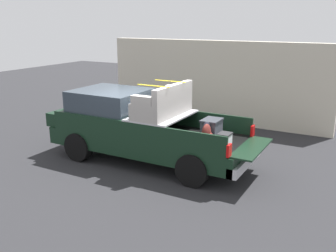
# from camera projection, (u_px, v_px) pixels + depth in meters

# --- Properties ---
(ground_plane) EXTENTS (40.00, 40.00, 0.00)m
(ground_plane) POSITION_uv_depth(u_px,v_px,m) (149.00, 161.00, 10.54)
(ground_plane) COLOR #262628
(pickup_truck) EXTENTS (6.05, 2.06, 2.23)m
(pickup_truck) POSITION_uv_depth(u_px,v_px,m) (137.00, 126.00, 10.45)
(pickup_truck) COLOR black
(pickup_truck) RESTS_ON ground_plane
(building_facade) EXTENTS (8.72, 0.36, 3.08)m
(building_facade) POSITION_uv_depth(u_px,v_px,m) (214.00, 82.00, 14.33)
(building_facade) COLOR beige
(building_facade) RESTS_ON ground_plane
(trash_can) EXTENTS (0.60, 0.60, 0.98)m
(trash_can) POSITION_uv_depth(u_px,v_px,m) (118.00, 111.00, 14.20)
(trash_can) COLOR #3F4C66
(trash_can) RESTS_ON ground_plane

